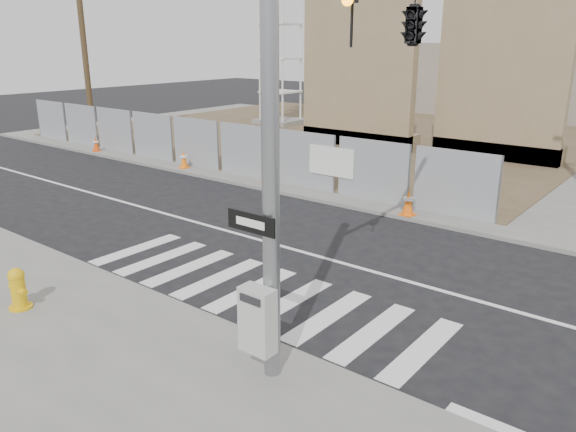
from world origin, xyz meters
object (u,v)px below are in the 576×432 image
Objects in this scene: fire_hydrant at (18,288)px; traffic_cone_a at (96,144)px; traffic_cone_b at (184,159)px; signal_pole at (373,65)px; traffic_cone_c at (267,173)px; traffic_cone_d at (408,203)px.

fire_hydrant is 1.21× the size of traffic_cone_a.
traffic_cone_b is (-7.13, 10.62, -0.05)m from fire_hydrant.
signal_pole is 10.81× the size of traffic_cone_c.
traffic_cone_c is (10.32, 0.44, -0.02)m from traffic_cone_a.
traffic_cone_b is 1.15× the size of traffic_cone_c.
fire_hydrant reaches higher than traffic_cone_d.
traffic_cone_d is (16.39, -0.15, 0.05)m from traffic_cone_a.
traffic_cone_c is (-2.91, 10.96, -0.10)m from fire_hydrant.
signal_pole reaches higher than traffic_cone_c.
traffic_cone_b is at bearing 152.45° from signal_pole.
fire_hydrant reaches higher than traffic_cone_c.
fire_hydrant is 1.31× the size of traffic_cone_c.
fire_hydrant is at bearing -75.14° from traffic_cone_c.
signal_pole is 10.04× the size of traffic_cone_a.
signal_pole is at bearing -27.55° from traffic_cone_b.
fire_hydrant is at bearing -106.99° from traffic_cone_d.
signal_pole is at bearing 28.65° from fire_hydrant.
signal_pole reaches higher than traffic_cone_a.
traffic_cone_c is at bearing 4.56° from traffic_cone_b.
fire_hydrant is 10.84m from traffic_cone_d.
traffic_cone_a is 1.08× the size of traffic_cone_c.
traffic_cone_a is at bearing 132.67° from fire_hydrant.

